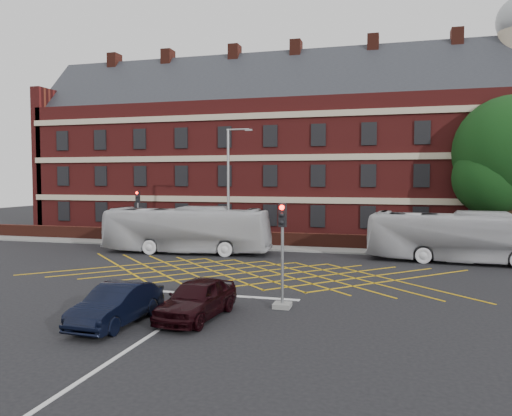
% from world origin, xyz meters
% --- Properties ---
extents(ground, '(120.00, 120.00, 0.00)m').
position_xyz_m(ground, '(0.00, 0.00, 0.00)').
color(ground, black).
rests_on(ground, ground).
extents(victorian_building, '(51.00, 12.17, 20.40)m').
position_xyz_m(victorian_building, '(0.25, 22.00, 7.84)').
color(victorian_building, maroon).
rests_on(victorian_building, ground).
extents(boundary_wall, '(56.00, 0.50, 1.10)m').
position_xyz_m(boundary_wall, '(0.00, 13.00, 0.55)').
color(boundary_wall, '#451A12').
rests_on(boundary_wall, ground).
extents(far_pavement, '(60.00, 3.00, 0.12)m').
position_xyz_m(far_pavement, '(0.00, 12.00, 0.06)').
color(far_pavement, slate).
rests_on(far_pavement, ground).
extents(box_junction_hatching, '(8.22, 8.22, 0.02)m').
position_xyz_m(box_junction_hatching, '(0.00, 2.00, 0.01)').
color(box_junction_hatching, '#CC990C').
rests_on(box_junction_hatching, ground).
extents(stop_line, '(8.00, 0.30, 0.02)m').
position_xyz_m(stop_line, '(0.00, -3.50, 0.01)').
color(stop_line, silver).
rests_on(stop_line, ground).
extents(centre_line, '(0.15, 14.00, 0.02)m').
position_xyz_m(centre_line, '(0.00, -10.00, 0.01)').
color(centre_line, silver).
rests_on(centre_line, ground).
extents(bus_left, '(11.99, 3.55, 3.30)m').
position_xyz_m(bus_left, '(-6.17, 8.02, 1.65)').
color(bus_left, silver).
rests_on(bus_left, ground).
extents(bus_right, '(11.81, 3.81, 3.23)m').
position_xyz_m(bus_right, '(12.09, 8.77, 1.62)').
color(bus_right, '#BDBDC1').
rests_on(bus_right, ground).
extents(car_navy, '(1.69, 4.42, 1.44)m').
position_xyz_m(car_navy, '(-1.79, -8.68, 0.72)').
color(car_navy, black).
rests_on(car_navy, ground).
extents(car_maroon, '(2.16, 4.55, 1.50)m').
position_xyz_m(car_maroon, '(0.73, -7.21, 0.75)').
color(car_maroon, black).
rests_on(car_maroon, ground).
extents(deciduous_tree, '(8.35, 8.30, 11.35)m').
position_xyz_m(deciduous_tree, '(16.16, 15.65, 6.63)').
color(deciduous_tree, black).
rests_on(deciduous_tree, ground).
extents(traffic_light_near, '(0.70, 0.70, 4.27)m').
position_xyz_m(traffic_light_near, '(3.53, -4.90, 1.76)').
color(traffic_light_near, slate).
rests_on(traffic_light_near, ground).
extents(traffic_light_far, '(0.70, 0.70, 4.27)m').
position_xyz_m(traffic_light_far, '(-12.03, 11.79, 1.76)').
color(traffic_light_far, slate).
rests_on(traffic_light_far, ground).
extents(street_lamp, '(2.25, 1.00, 8.72)m').
position_xyz_m(street_lamp, '(-3.19, 8.61, 2.98)').
color(street_lamp, slate).
rests_on(street_lamp, ground).
extents(direction_signs, '(1.10, 0.16, 2.20)m').
position_xyz_m(direction_signs, '(-13.58, 11.91, 1.38)').
color(direction_signs, gray).
rests_on(direction_signs, ground).
extents(utility_cabinet, '(0.40, 0.43, 0.89)m').
position_xyz_m(utility_cabinet, '(-0.28, -4.39, 0.45)').
color(utility_cabinet, '#C3970B').
rests_on(utility_cabinet, ground).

